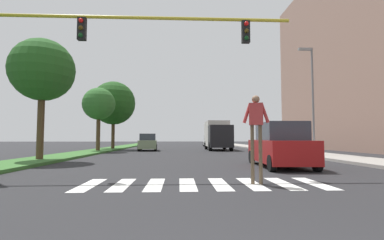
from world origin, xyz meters
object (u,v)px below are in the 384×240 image
at_px(traffic_light_gantry, 84,48).
at_px(pedestrian_performer, 256,125).
at_px(tree_far, 99,104).
at_px(truck_box_delivery, 218,135).
at_px(street_lamp_right, 311,91).
at_px(suv_crossing, 280,146).
at_px(sedan_distant, 209,141).
at_px(sedan_midblock, 148,143).
at_px(tree_distant, 114,103).
at_px(tree_mid, 42,70).

distance_m(traffic_light_gantry, pedestrian_performer, 6.47).
distance_m(tree_far, truck_box_delivery, 12.47).
bearing_deg(tree_far, street_lamp_right, -23.35).
distance_m(tree_far, traffic_light_gantry, 17.00).
distance_m(suv_crossing, truck_box_delivery, 17.55).
xyz_separation_m(traffic_light_gantry, sedan_distant, (8.02, 32.92, -3.66)).
bearing_deg(sedan_distant, traffic_light_gantry, -103.69).
xyz_separation_m(tree_far, sedan_distant, (12.13, 16.43, -3.65)).
relative_size(pedestrian_performer, sedan_distant, 0.59).
relative_size(traffic_light_gantry, sedan_midblock, 2.55).
bearing_deg(suv_crossing, tree_far, 130.75).
distance_m(sedan_distant, truck_box_delivery, 12.81).
relative_size(suv_crossing, truck_box_delivery, 0.76).
xyz_separation_m(traffic_light_gantry, sedan_midblock, (0.20, 18.91, -3.64)).
bearing_deg(street_lamp_right, sedan_distant, 100.99).
bearing_deg(street_lamp_right, tree_far, 156.65).
height_order(tree_distant, sedan_distant, tree_distant).
distance_m(tree_distant, sedan_distant, 17.20).
distance_m(tree_distant, sedan_midblock, 6.36).
distance_m(pedestrian_performer, suv_crossing, 5.23).
bearing_deg(sedan_distant, tree_far, -126.43).
xyz_separation_m(street_lamp_right, sedan_distant, (-4.59, 23.65, -3.83)).
height_order(tree_distant, suv_crossing, tree_distant).
relative_size(tree_mid, tree_distant, 0.90).
distance_m(tree_distant, pedestrian_performer, 25.29).
bearing_deg(sedan_midblock, tree_mid, -108.57).
bearing_deg(truck_box_delivery, tree_mid, -129.22).
bearing_deg(pedestrian_performer, tree_mid, 141.07).
bearing_deg(pedestrian_performer, traffic_light_gantry, 160.12).
bearing_deg(traffic_light_gantry, street_lamp_right, 36.33).
height_order(traffic_light_gantry, truck_box_delivery, traffic_light_gantry).
bearing_deg(pedestrian_performer, street_lamp_right, 57.73).
bearing_deg(truck_box_delivery, street_lamp_right, -64.74).
relative_size(traffic_light_gantry, truck_box_delivery, 1.72).
bearing_deg(truck_box_delivery, traffic_light_gantry, -110.37).
distance_m(tree_far, pedestrian_performer, 21.01).
relative_size(tree_mid, tree_far, 1.14).
relative_size(tree_distant, suv_crossing, 1.56).
distance_m(tree_mid, tree_distant, 15.42).
bearing_deg(tree_distant, truck_box_delivery, -5.58).
distance_m(tree_mid, sedan_distant, 30.01).
bearing_deg(sedan_distant, pedestrian_performer, -94.13).
bearing_deg(tree_mid, street_lamp_right, 11.55).
relative_size(traffic_light_gantry, suv_crossing, 2.27).
xyz_separation_m(traffic_light_gantry, suv_crossing, (7.85, 2.62, -3.49)).
bearing_deg(truck_box_delivery, tree_far, -162.49).
bearing_deg(street_lamp_right, suv_crossing, -125.59).
bearing_deg(pedestrian_performer, tree_distant, 111.92).
xyz_separation_m(tree_mid, tree_far, (0.09, 10.65, -0.59)).
xyz_separation_m(suv_crossing, truck_box_delivery, (-0.37, 17.53, 0.70)).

